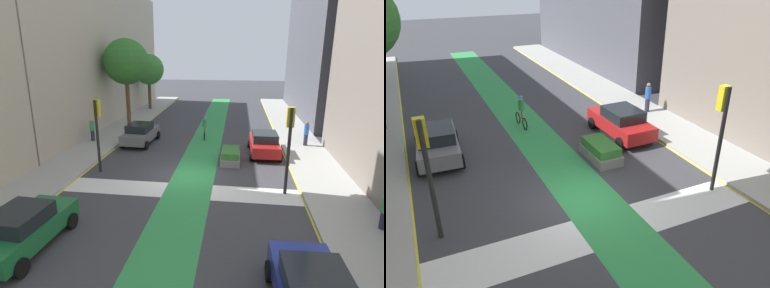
% 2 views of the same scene
% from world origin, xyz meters
% --- Properties ---
extents(ground_plane, '(120.00, 120.00, 0.00)m').
position_xyz_m(ground_plane, '(0.00, 0.00, 0.00)').
color(ground_plane, '#38383D').
extents(bike_lane_paint, '(2.40, 60.00, 0.01)m').
position_xyz_m(bike_lane_paint, '(0.37, 0.00, 0.00)').
color(bike_lane_paint, '#2D8C47').
rests_on(bike_lane_paint, ground_plane).
extents(crosswalk_band, '(12.00, 1.80, 0.01)m').
position_xyz_m(crosswalk_band, '(0.00, -2.00, 0.00)').
color(crosswalk_band, silver).
rests_on(crosswalk_band, ground_plane).
extents(curb_stripe_left, '(0.16, 60.00, 0.01)m').
position_xyz_m(curb_stripe_left, '(-6.00, 0.00, 0.01)').
color(curb_stripe_left, yellow).
rests_on(curb_stripe_left, ground_plane).
extents(sidewalk_right, '(3.00, 60.00, 0.15)m').
position_xyz_m(sidewalk_right, '(7.50, 0.00, 0.07)').
color(sidewalk_right, '#9E9E99').
rests_on(sidewalk_right, ground_plane).
extents(curb_stripe_right, '(0.16, 60.00, 0.01)m').
position_xyz_m(curb_stripe_right, '(6.00, 0.00, 0.01)').
color(curb_stripe_right, yellow).
rests_on(curb_stripe_right, ground_plane).
extents(traffic_signal_near_right, '(0.35, 0.52, 4.32)m').
position_xyz_m(traffic_signal_near_right, '(5.19, -1.49, 3.03)').
color(traffic_signal_near_right, black).
rests_on(traffic_signal_near_right, ground_plane).
extents(traffic_signal_near_left, '(0.35, 0.52, 4.22)m').
position_xyz_m(traffic_signal_near_left, '(-5.16, 0.08, 2.96)').
color(traffic_signal_near_left, black).
rests_on(traffic_signal_near_left, ground_plane).
extents(car_red_right_far, '(2.08, 4.23, 1.57)m').
position_xyz_m(car_red_right_far, '(4.58, 4.60, 0.80)').
color(car_red_right_far, '#A51919').
rests_on(car_red_right_far, ground_plane).
extents(car_grey_left_far, '(2.20, 4.28, 1.57)m').
position_xyz_m(car_grey_left_far, '(-4.52, 6.02, 0.80)').
color(car_grey_left_far, slate).
rests_on(car_grey_left_far, ground_plane).
extents(cyclist_in_lane, '(0.32, 1.73, 1.86)m').
position_xyz_m(cyclist_in_lane, '(0.16, 7.97, 0.97)').
color(cyclist_in_lane, black).
rests_on(cyclist_in_lane, ground_plane).
extents(pedestrian_sidewalk_right_a, '(0.34, 0.34, 1.79)m').
position_xyz_m(pedestrian_sidewalk_right_a, '(7.72, 6.74, 1.07)').
color(pedestrian_sidewalk_right_a, '#262638').
rests_on(pedestrian_sidewalk_right_a, sidewalk_right).
extents(median_planter, '(1.20, 2.27, 0.85)m').
position_xyz_m(median_planter, '(2.37, 2.70, 0.40)').
color(median_planter, slate).
rests_on(median_planter, ground_plane).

